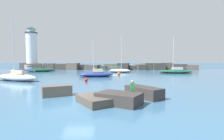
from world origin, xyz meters
The scene contains 13 objects.
ground_plane centered at (0.00, 0.00, 0.00)m, with size 600.00×600.00×0.00m, color #3D6B8E.
open_sea_beyond centered at (0.00, 107.56, 0.00)m, with size 400.00×116.00×0.01m.
breakwater_jetty centered at (1.81, 47.50, 1.04)m, with size 61.85×7.06×2.42m.
lighthouse centered at (-25.10, 46.63, 6.54)m, with size 4.85×4.85×14.93m.
foreground_rocks centered at (1.70, 0.35, 0.42)m, with size 14.67×9.66×1.02m.
sailboat_moored_0 centered at (19.20, 30.63, 0.58)m, with size 8.56×3.36×9.43m.
sailboat_moored_1 centered at (-0.43, 21.31, 0.60)m, with size 7.06×2.62×7.93m.
sailboat_moored_2 centered at (4.91, 33.56, 0.56)m, with size 5.99×3.07×10.40m.
sailboat_moored_3 centered at (-12.93, 14.54, 0.71)m, with size 8.13×4.38×10.22m.
sailboat_moored_4 centered at (-17.93, 36.12, 0.54)m, with size 8.28×5.15×7.43m.
mooring_buoy_orange_near centered at (4.31, 24.65, 0.37)m, with size 0.73×0.73×0.93m.
mooring_buoy_far_side centered at (-1.37, 13.45, 0.30)m, with size 0.60×0.60×0.80m.
person_on_rocks centered at (4.54, 0.77, 1.01)m, with size 0.36×0.23×1.78m.
Camera 1 is at (2.78, -14.19, 3.56)m, focal length 28.00 mm.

